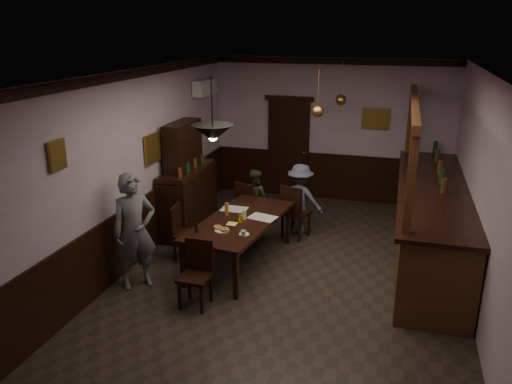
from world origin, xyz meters
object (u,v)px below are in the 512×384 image
at_px(chair_near, 197,270).
at_px(person_standing, 134,231).
at_px(dining_table, 240,223).
at_px(chair_side, 182,230).
at_px(pendant_brass_mid, 318,111).
at_px(chair_far_left, 248,204).
at_px(pendant_brass_far, 341,100).
at_px(person_seated_right, 300,199).
at_px(sideboard, 187,188).
at_px(bar_counter, 430,220).
at_px(person_seated_left, 254,198).
at_px(pendant_iron, 213,133).
at_px(soda_can, 241,219).
at_px(chair_far_right, 294,210).
at_px(coffee_cup, 244,233).

xyz_separation_m(chair_near, person_standing, (-1.02, 0.21, 0.35)).
bearing_deg(dining_table, chair_side, -174.48).
height_order(chair_side, pendant_brass_mid, pendant_brass_mid).
relative_size(chair_far_left, pendant_brass_far, 1.15).
bearing_deg(person_standing, person_seated_right, 10.17).
bearing_deg(chair_near, sideboard, 117.29).
distance_m(chair_side, bar_counter, 3.97).
bearing_deg(person_seated_right, person_seated_left, 0.58).
bearing_deg(bar_counter, chair_far_left, 175.31).
height_order(person_standing, pendant_iron, pendant_iron).
bearing_deg(chair_far_left, pendant_brass_mid, -172.27).
xyz_separation_m(dining_table, chair_near, (-0.18, -1.31, -0.19)).
relative_size(pendant_iron, pendant_brass_far, 1.05).
distance_m(chair_far_left, person_seated_right, 0.96).
height_order(chair_side, pendant_brass_far, pendant_brass_far).
distance_m(bar_counter, pendant_brass_far, 2.77).
xyz_separation_m(person_standing, sideboard, (-0.14, 2.13, -0.04)).
height_order(chair_far_left, person_seated_right, person_seated_right).
height_order(bar_counter, pendant_brass_far, pendant_brass_far).
relative_size(person_standing, sideboard, 0.84).
relative_size(chair_side, pendant_brass_far, 1.12).
height_order(soda_can, pendant_brass_mid, pendant_brass_mid).
relative_size(chair_side, sideboard, 0.45).
relative_size(dining_table, pendant_brass_far, 2.86).
distance_m(person_seated_left, bar_counter, 3.14).
xyz_separation_m(chair_far_left, person_standing, (-0.92, -2.42, 0.34)).
height_order(person_standing, bar_counter, bar_counter).
bearing_deg(person_seated_right, dining_table, 74.40).
height_order(person_seated_left, sideboard, sideboard).
distance_m(soda_can, pendant_brass_far, 3.22).
bearing_deg(person_seated_right, person_standing, 62.41).
height_order(person_standing, soda_can, person_standing).
xyz_separation_m(chair_far_left, chair_near, (0.11, -2.64, -0.01)).
height_order(bar_counter, pendant_iron, pendant_iron).
distance_m(chair_far_left, chair_far_right, 0.90).
bearing_deg(chair_side, chair_far_right, -54.32).
xyz_separation_m(chair_far_right, soda_can, (-0.55, -1.32, 0.27)).
xyz_separation_m(dining_table, chair_far_right, (0.60, 1.20, -0.14)).
relative_size(dining_table, coffee_cup, 28.91).
bearing_deg(person_seated_left, soda_can, 119.63).
height_order(dining_table, person_seated_right, person_seated_right).
bearing_deg(soda_can, sideboard, 140.52).
relative_size(coffee_cup, pendant_brass_mid, 0.10).
bearing_deg(person_seated_right, sideboard, 20.69).
distance_m(chair_far_right, chair_near, 2.63).
relative_size(person_standing, coffee_cup, 21.21).
xyz_separation_m(dining_table, chair_far_left, (-0.29, 1.32, -0.17)).
distance_m(chair_far_right, pendant_brass_far, 2.26).
xyz_separation_m(person_seated_left, pendant_brass_far, (1.40, 0.91, 1.75)).
xyz_separation_m(chair_near, pendant_brass_mid, (1.15, 2.43, 1.80)).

